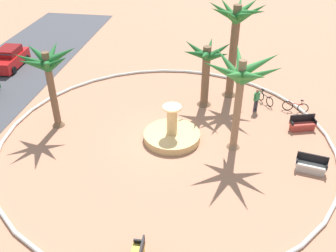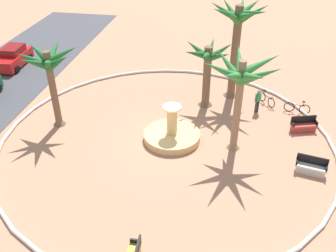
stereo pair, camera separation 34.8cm
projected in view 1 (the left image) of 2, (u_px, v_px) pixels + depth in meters
ground_plane at (166, 140)px, 22.42m from camera, size 80.00×80.00×0.00m
plaza_curb at (166, 139)px, 22.36m from camera, size 19.75×19.75×0.20m
fountain at (172, 135)px, 22.33m from camera, size 3.41×3.41×2.28m
palm_tree_near_fountain at (236, 27)px, 24.50m from camera, size 4.11×4.08×6.78m
palm_tree_by_curb at (206, 63)px, 24.34m from camera, size 3.73×3.47×4.52m
palm_tree_mid_plaza at (241, 79)px, 19.43m from camera, size 4.41×4.28×5.72m
palm_tree_far_side at (48, 69)px, 21.64m from camera, size 3.55×3.49×5.21m
bench_east at (302, 125)px, 23.20m from camera, size 0.94×1.68×1.00m
bench_north at (311, 166)px, 19.80m from camera, size 0.82×1.67×1.00m
bicycle_red_frame at (295, 107)px, 25.04m from camera, size 0.47×1.70×0.94m
bicycle_by_lamppost at (265, 98)px, 26.03m from camera, size 1.43×1.05×0.94m
person_cyclist_helmet at (257, 99)px, 24.79m from camera, size 0.37×0.43×1.65m
parked_car_third at (10, 59)px, 30.94m from camera, size 4.07×2.06×1.67m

